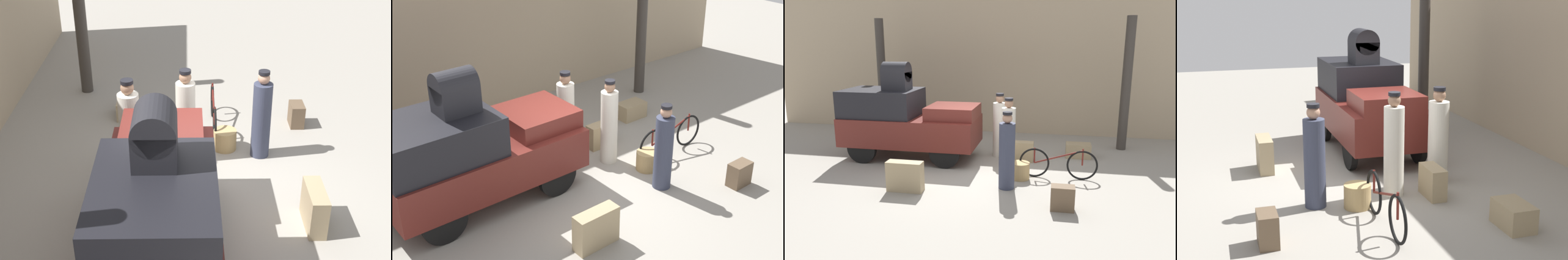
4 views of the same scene
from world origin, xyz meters
The scene contains 14 objects.
ground_plane centered at (0.00, 0.00, 0.00)m, with size 30.00×30.00×0.00m, color gray.
station_building_facade centered at (0.00, 4.08, 2.25)m, with size 16.00×0.15×4.50m.
canopy_pillar_right centered at (3.84, 2.59, 1.84)m, with size 0.26×0.26×3.68m.
truck centered at (-1.87, 0.70, 0.98)m, with size 3.48×1.53×1.80m.
bicycle centered at (2.05, -0.18, 0.35)m, with size 1.73×0.04×0.72m.
wicker_basket centered at (1.22, -0.35, 0.19)m, with size 0.42×0.42×0.38m.
porter_with_bicycle centered at (0.51, 1.29, 0.78)m, with size 0.35×0.35×1.69m.
porter_standing_middle centered at (0.86, 0.36, 0.79)m, with size 0.33×0.33×1.72m.
porter_lifting_near_truck centered at (0.99, -0.97, 0.75)m, with size 0.33×0.33×1.63m.
trunk_large_brown centered at (2.59, 1.55, 0.19)m, with size 0.64×0.40×0.37m.
suitcase_tan_flat centered at (2.13, -1.83, 0.23)m, with size 0.43×0.26×0.46m.
suitcase_small_leather centered at (-1.03, -1.52, 0.31)m, with size 0.74×0.26×0.63m.
trunk_wicker_pale centered at (1.14, 0.93, 0.26)m, with size 0.60×0.26×0.51m.
trunk_on_truck_roof centered at (-2.07, 0.70, 2.15)m, with size 0.65×0.51×0.71m.
Camera 2 is at (-5.41, -6.71, 5.41)m, focal length 50.00 mm.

